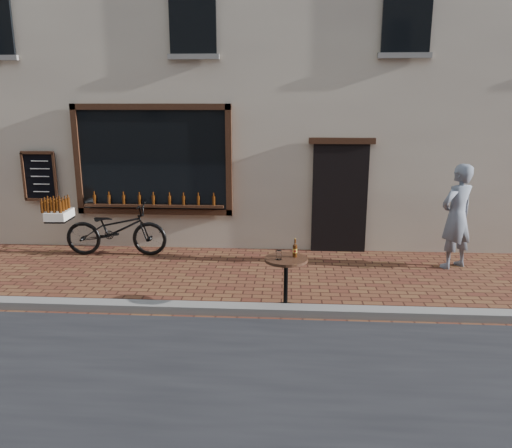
{
  "coord_description": "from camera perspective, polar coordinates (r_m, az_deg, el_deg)",
  "views": [
    {
      "loc": [
        0.86,
        -6.54,
        3.0
      ],
      "look_at": [
        0.35,
        1.2,
        1.1
      ],
      "focal_mm": 35.0,
      "sensor_mm": 36.0,
      "label": 1
    }
  ],
  "objects": [
    {
      "name": "pedestrian",
      "position": [
        9.81,
        21.95,
        0.79
      ],
      "size": [
        0.84,
        0.76,
        1.94
      ],
      "primitive_type": "imported",
      "rotation": [
        0.0,
        0.0,
        3.69
      ],
      "color": "slate",
      "rests_on": "ground"
    },
    {
      "name": "ground",
      "position": [
        7.25,
        -3.47,
        -10.72
      ],
      "size": [
        90.0,
        90.0,
        0.0
      ],
      "primitive_type": "plane",
      "color": "#53271B",
      "rests_on": "ground"
    },
    {
      "name": "kerb",
      "position": [
        7.4,
        -3.28,
        -9.66
      ],
      "size": [
        90.0,
        0.25,
        0.12
      ],
      "primitive_type": "cube",
      "color": "slate",
      "rests_on": "ground"
    },
    {
      "name": "cargo_bicycle",
      "position": [
        10.34,
        -15.92,
        -0.53
      ],
      "size": [
        2.41,
        0.8,
        1.13
      ],
      "rotation": [
        0.0,
        0.0,
        1.62
      ],
      "color": "black",
      "rests_on": "ground"
    },
    {
      "name": "bistro_table",
      "position": [
        7.3,
        3.46,
        -5.64
      ],
      "size": [
        0.63,
        0.63,
        1.08
      ],
      "color": "black",
      "rests_on": "ground"
    },
    {
      "name": "shop_building",
      "position": [
        13.22,
        -0.03,
        22.47
      ],
      "size": [
        28.0,
        6.2,
        10.0
      ],
      "color": "beige",
      "rests_on": "ground"
    }
  ]
}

